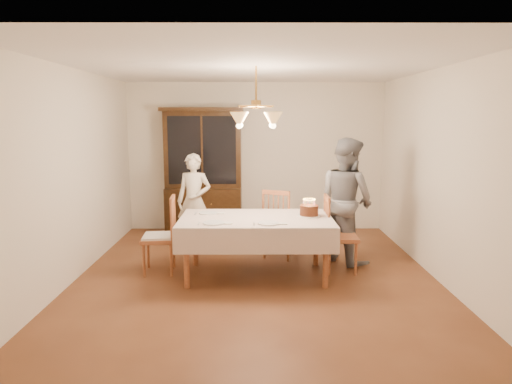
{
  "coord_description": "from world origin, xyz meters",
  "views": [
    {
      "loc": [
        -0.02,
        -5.57,
        2.0
      ],
      "look_at": [
        0.0,
        0.2,
        1.05
      ],
      "focal_mm": 32.0,
      "sensor_mm": 36.0,
      "label": 1
    }
  ],
  "objects_px": {
    "chair_far_side": "(280,227)",
    "birthday_cake": "(309,211)",
    "china_hutch": "(204,173)",
    "elderly_woman": "(194,201)",
    "dining_table": "(256,223)"
  },
  "relations": [
    {
      "from": "chair_far_side",
      "to": "birthday_cake",
      "type": "relative_size",
      "value": 3.33
    },
    {
      "from": "elderly_woman",
      "to": "birthday_cake",
      "type": "bearing_deg",
      "value": -24.78
    },
    {
      "from": "dining_table",
      "to": "birthday_cake",
      "type": "bearing_deg",
      "value": 6.7
    },
    {
      "from": "china_hutch",
      "to": "chair_far_side",
      "type": "relative_size",
      "value": 2.16
    },
    {
      "from": "dining_table",
      "to": "china_hutch",
      "type": "height_order",
      "value": "china_hutch"
    },
    {
      "from": "dining_table",
      "to": "china_hutch",
      "type": "bearing_deg",
      "value": 111.75
    },
    {
      "from": "dining_table",
      "to": "china_hutch",
      "type": "xyz_separation_m",
      "value": [
        -0.9,
        2.25,
        0.36
      ]
    },
    {
      "from": "china_hutch",
      "to": "birthday_cake",
      "type": "bearing_deg",
      "value": -54.15
    },
    {
      "from": "birthday_cake",
      "to": "elderly_woman",
      "type": "bearing_deg",
      "value": 143.54
    },
    {
      "from": "elderly_woman",
      "to": "birthday_cake",
      "type": "xyz_separation_m",
      "value": [
        1.61,
        -1.19,
        0.1
      ]
    },
    {
      "from": "china_hutch",
      "to": "birthday_cake",
      "type": "height_order",
      "value": "china_hutch"
    },
    {
      "from": "chair_far_side",
      "to": "elderly_woman",
      "type": "bearing_deg",
      "value": 159.82
    },
    {
      "from": "china_hutch",
      "to": "chair_far_side",
      "type": "bearing_deg",
      "value": -49.42
    },
    {
      "from": "china_hutch",
      "to": "chair_far_side",
      "type": "height_order",
      "value": "china_hutch"
    },
    {
      "from": "dining_table",
      "to": "elderly_woman",
      "type": "relative_size",
      "value": 1.3
    }
  ]
}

